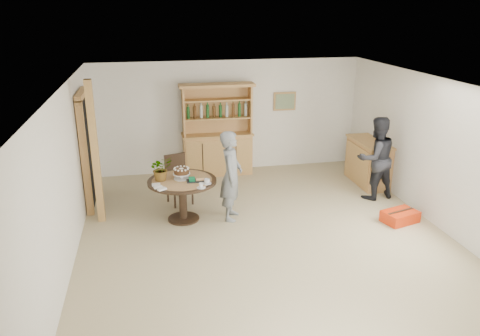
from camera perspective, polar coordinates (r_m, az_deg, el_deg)
name	(u,v)px	position (r m, az deg, el deg)	size (l,w,h in m)	color
ground	(266,237)	(7.81, 3.18, -8.44)	(7.00, 7.00, 0.00)	#C7B688
room_shell	(268,135)	(7.18, 3.44, 4.00)	(6.04, 7.04, 2.52)	white
doorway	(87,149)	(9.11, -18.19, 2.23)	(0.13, 1.10, 2.18)	black
pine_post	(95,153)	(8.28, -17.25, 1.71)	(0.12, 0.12, 2.50)	tan
hutch	(217,144)	(10.45, -2.77, 2.92)	(1.62, 0.54, 2.04)	tan
sideboard	(368,162)	(10.28, 15.35, 0.70)	(0.54, 1.26, 0.94)	tan
dining_table	(182,188)	(8.23, -7.04, -2.42)	(1.20, 1.20, 0.76)	black
dining_chair	(178,176)	(9.03, -7.61, -0.94)	(0.53, 0.53, 0.95)	black
birthday_cake	(181,172)	(8.18, -7.15, -0.48)	(0.30, 0.30, 0.20)	white
flower_vase	(161,169)	(8.14, -9.63, -0.06)	(0.38, 0.33, 0.42)	#3F7233
gift_tray	(195,180)	(8.07, -5.50, -1.44)	(0.30, 0.20, 0.08)	black
coffee_cup_a	(207,182)	(7.94, -4.05, -1.65)	(0.15, 0.15, 0.09)	silver
coffee_cup_b	(201,186)	(7.77, -4.76, -2.18)	(0.15, 0.15, 0.08)	silver
napkins	(159,187)	(7.86, -9.88, -2.29)	(0.24, 0.33, 0.03)	white
teen_boy	(231,176)	(8.16, -1.09, -0.96)	(0.59, 0.39, 1.61)	slate
adult_person	(376,158)	(9.43, 16.23, 1.16)	(0.80, 0.62, 1.64)	black
red_suitcase	(400,216)	(8.75, 18.92, -5.61)	(0.69, 0.55, 0.21)	red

